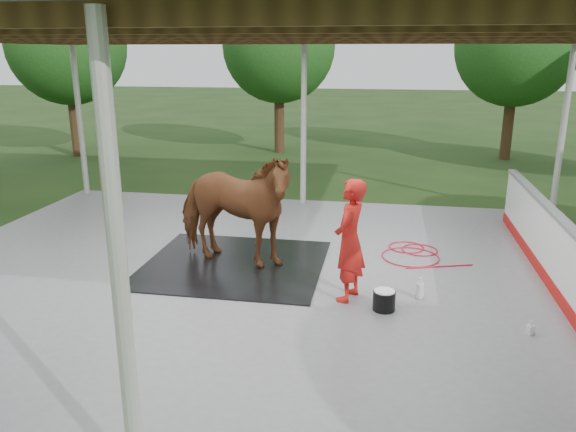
% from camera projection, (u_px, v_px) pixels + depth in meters
% --- Properties ---
extents(ground, '(100.00, 100.00, 0.00)m').
position_uv_depth(ground, '(260.00, 279.00, 9.25)').
color(ground, '#1E3814').
extents(concrete_slab, '(12.00, 10.00, 0.05)m').
position_uv_depth(concrete_slab, '(260.00, 277.00, 9.24)').
color(concrete_slab, slate).
rests_on(concrete_slab, ground).
extents(pavilion_structure, '(12.60, 10.60, 4.05)m').
position_uv_depth(pavilion_structure, '(257.00, 25.00, 8.14)').
color(pavilion_structure, beige).
rests_on(pavilion_structure, ground).
extents(dasher_board, '(0.16, 8.00, 1.15)m').
position_uv_depth(dasher_board, '(562.00, 263.00, 8.31)').
color(dasher_board, '#AE110E').
rests_on(dasher_board, concrete_slab).
extents(tree_belt, '(28.00, 28.00, 5.80)m').
position_uv_depth(tree_belt, '(288.00, 39.00, 8.99)').
color(tree_belt, '#382314').
rests_on(tree_belt, ground).
extents(rubber_mat, '(3.05, 2.86, 0.02)m').
position_uv_depth(rubber_mat, '(234.00, 264.00, 9.72)').
color(rubber_mat, black).
rests_on(rubber_mat, concrete_slab).
extents(horse, '(2.54, 1.61, 1.98)m').
position_uv_depth(horse, '(233.00, 208.00, 9.44)').
color(horse, brown).
rests_on(horse, rubber_mat).
extents(handler, '(0.61, 0.77, 1.83)m').
position_uv_depth(handler, '(350.00, 240.00, 8.15)').
color(handler, red).
rests_on(handler, concrete_slab).
extents(wash_bucket, '(0.32, 0.32, 0.30)m').
position_uv_depth(wash_bucket, '(384.00, 300.00, 7.99)').
color(wash_bucket, black).
rests_on(wash_bucket, concrete_slab).
extents(soap_bottle_a, '(0.15, 0.15, 0.33)m').
position_uv_depth(soap_bottle_a, '(420.00, 288.00, 8.35)').
color(soap_bottle_a, silver).
rests_on(soap_bottle_a, concrete_slab).
extents(soap_bottle_b, '(0.12, 0.12, 0.19)m').
position_uv_depth(soap_bottle_b, '(531.00, 327.00, 7.31)').
color(soap_bottle_b, '#338CD8').
rests_on(soap_bottle_b, concrete_slab).
extents(hose_coil, '(1.57, 1.44, 0.02)m').
position_uv_depth(hose_coil, '(412.00, 253.00, 10.25)').
color(hose_coil, red).
rests_on(hose_coil, concrete_slab).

